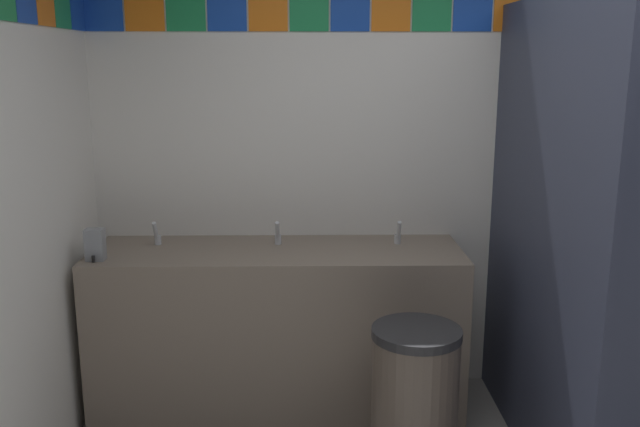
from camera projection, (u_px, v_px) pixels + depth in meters
wall_back at (426, 148)px, 3.79m from camera, size 3.70×0.09×2.77m
vanity_counter at (278, 327)px, 3.65m from camera, size 1.95×0.60×0.90m
faucet_left at (157, 236)px, 3.62m from camera, size 0.04×0.10×0.14m
faucet_center at (278, 235)px, 3.63m from camera, size 0.04×0.10×0.14m
faucet_right at (398, 235)px, 3.64m from camera, size 0.04×0.10×0.14m
soap_dispenser at (95, 245)px, 3.35m from camera, size 0.09×0.09×0.16m
stall_divider at (598, 253)px, 2.83m from camera, size 0.92×1.52×2.16m
toilet at (622, 357)px, 3.64m from camera, size 0.39×0.49×0.74m
trash_bin at (414, 407)px, 2.99m from camera, size 0.39×0.39×0.74m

